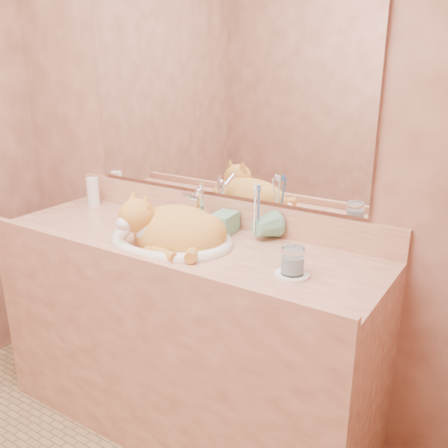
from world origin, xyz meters
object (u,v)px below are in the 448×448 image
Objects in this scene: sink_basin at (171,223)px; soap_dispenser at (216,215)px; vanity_counter at (183,336)px; cat at (172,228)px; water_glass at (293,261)px; toothbrush_cup at (256,229)px.

sink_basin is 2.67× the size of soap_dispenser.
cat is (-0.01, -0.03, 0.49)m from vanity_counter.
cat is 4.42× the size of water_glass.
toothbrush_cup is at bearing 11.83° from soap_dispenser.
water_glass is at bearing -6.33° from vanity_counter.
sink_basin is (-0.03, -0.02, 0.50)m from vanity_counter.
water_glass is (0.52, -0.02, -0.01)m from cat.
vanity_counter is 0.49m from cat.
toothbrush_cup is at bearing 32.18° from vanity_counter.
vanity_counter is 8.61× the size of soap_dispenser.
soap_dispenser is 1.68× the size of toothbrush_cup.
water_glass is at bearing -9.66° from sink_basin.
soap_dispenser is (0.12, 0.13, 0.02)m from sink_basin.
water_glass is (0.26, -0.21, 0.00)m from toothbrush_cup.
vanity_counter is 0.56m from toothbrush_cup.
cat is at bearing 177.43° from water_glass.
toothbrush_cup is at bearing 140.12° from water_glass.
soap_dispenser is (0.10, 0.11, 0.52)m from vanity_counter.
cat is 2.13× the size of soap_dispenser.
cat reaches higher than water_glass.
sink_basin is 5.55× the size of water_glass.
vanity_counter is 0.50m from sink_basin.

